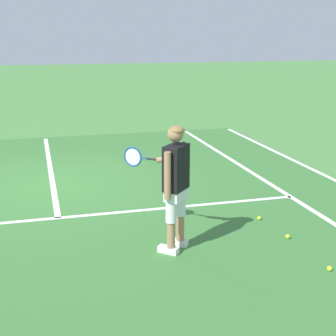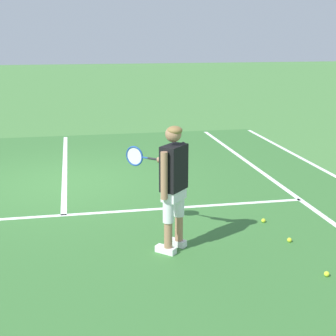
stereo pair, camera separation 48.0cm
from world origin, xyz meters
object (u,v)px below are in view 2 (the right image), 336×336
Objects in this scene: tennis_ball_near_feet at (327,274)px; tennis_ball_by_baseline at (263,221)px; tennis_ball_mid_court at (289,240)px; tennis_player at (172,180)px.

tennis_ball_near_feet and tennis_ball_by_baseline have the same top height.
tennis_ball_mid_court is (0.08, -0.78, 0.00)m from tennis_ball_by_baseline.
tennis_ball_near_feet and tennis_ball_mid_court have the same top height.
tennis_player is 25.95× the size of tennis_ball_near_feet.
tennis_player is 1.99m from tennis_ball_by_baseline.
tennis_ball_by_baseline is (-0.09, 1.83, 0.00)m from tennis_ball_near_feet.
tennis_ball_mid_court is at bearing -2.92° from tennis_player.
tennis_ball_near_feet is (1.68, -1.13, -0.96)m from tennis_player.
tennis_ball_near_feet is 1.00× the size of tennis_ball_mid_court.
tennis_ball_mid_court is (-0.01, 1.05, 0.00)m from tennis_ball_near_feet.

